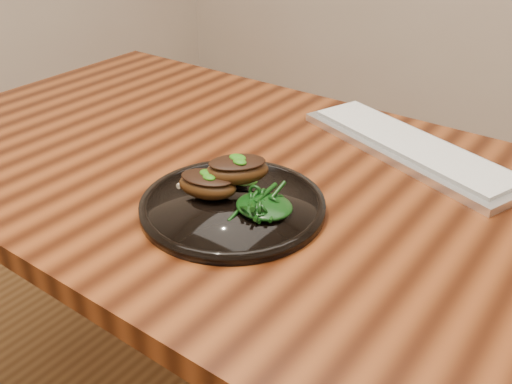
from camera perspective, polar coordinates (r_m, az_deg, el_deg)
desk at (r=1.03m, az=2.86°, el=-3.08°), size 1.60×0.80×0.75m
plate at (r=0.90m, az=-2.35°, el=-1.31°), size 0.29×0.29×0.02m
lamb_chop_front at (r=0.91m, az=-4.91°, el=0.81°), size 0.11×0.08×0.04m
lamb_chop_back at (r=0.91m, az=-1.92°, el=2.30°), size 0.12×0.12×0.05m
herb_smear at (r=0.96m, az=-1.75°, el=1.43°), size 0.07×0.05×0.00m
greens_heap at (r=0.86m, az=0.83°, el=-1.07°), size 0.09×0.09×0.03m
keyboard at (r=1.12m, az=15.17°, el=4.35°), size 0.48×0.29×0.02m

